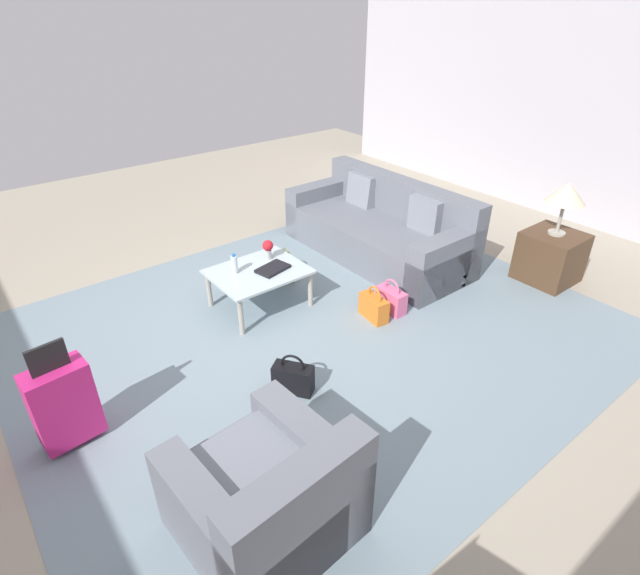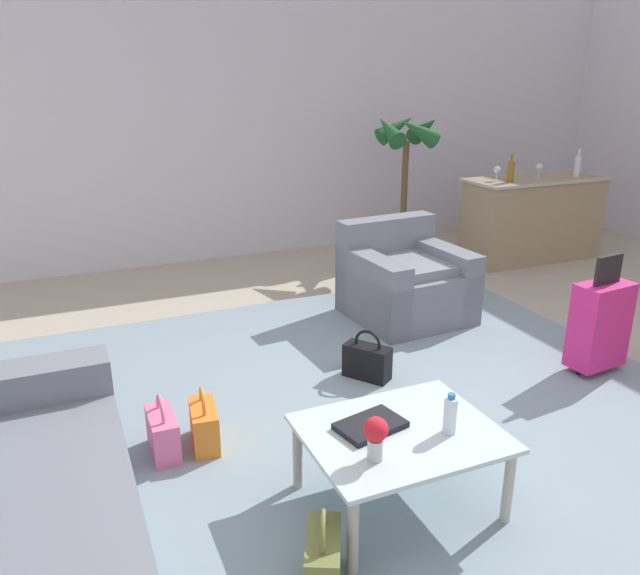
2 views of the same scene
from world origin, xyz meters
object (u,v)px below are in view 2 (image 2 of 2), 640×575
at_px(wine_glass_left_of_centre, 539,168).
at_px(wine_glass_right_of_centre, 578,165).
at_px(handbag_orange, 204,425).
at_px(water_bottle, 450,415).
at_px(potted_palm, 404,185).
at_px(armchair, 403,283).
at_px(flower_vase, 376,435).
at_px(wine_glass_leftmost, 497,171).
at_px(wine_bottle_clear, 578,166).
at_px(suitcase_magenta, 600,324).
at_px(wine_bottle_amber, 511,171).
at_px(handbag_black, 367,361).
at_px(coffee_table, 400,441).
at_px(bar_console, 532,217).
at_px(coffee_table_book, 370,425).
at_px(handbag_pink, 163,433).
at_px(handbag_olive, 323,560).

relative_size(wine_glass_left_of_centre, wine_glass_right_of_centre, 1.00).
xyz_separation_m(wine_glass_left_of_centre, handbag_orange, (-4.25, -2.20, -0.89)).
distance_m(water_bottle, potted_palm, 4.31).
distance_m(armchair, potted_palm, 1.86).
bearing_deg(handbag_orange, potted_palm, 43.75).
xyz_separation_m(flower_vase, wine_glass_leftmost, (3.18, 3.26, 0.49)).
relative_size(water_bottle, wine_bottle_clear, 0.68).
xyz_separation_m(flower_vase, suitcase_magenta, (2.22, 0.85, -0.17)).
relative_size(wine_glass_leftmost, wine_bottle_amber, 0.51).
bearing_deg(handbag_black, coffee_table, -110.96).
xyz_separation_m(bar_console, wine_bottle_clear, (0.45, -0.12, 0.56)).
height_order(wine_bottle_amber, handbag_black, wine_bottle_amber).
xyz_separation_m(coffee_table_book, handbag_pink, (-0.86, 0.81, -0.30)).
bearing_deg(coffee_table, potted_palm, 59.26).
height_order(wine_bottle_amber, suitcase_magenta, wine_bottle_amber).
distance_m(coffee_table_book, wine_glass_leftmost, 4.36).
relative_size(wine_bottle_clear, handbag_black, 0.84).
height_order(coffee_table_book, wine_glass_right_of_centre, wine_glass_right_of_centre).
xyz_separation_m(coffee_table, flower_vase, (-0.22, -0.15, 0.18)).
relative_size(wine_glass_right_of_centre, suitcase_magenta, 0.18).
bearing_deg(potted_palm, handbag_black, -125.02).
distance_m(flower_vase, suitcase_magenta, 2.38).
relative_size(wine_glass_leftmost, handbag_black, 0.43).
distance_m(wine_bottle_clear, handbag_pink, 5.42).
bearing_deg(coffee_table_book, flower_vase, -125.61).
relative_size(wine_glass_leftmost, handbag_orange, 0.43).
relative_size(wine_bottle_amber, handbag_olive, 0.84).
height_order(suitcase_magenta, handbag_black, suitcase_magenta).
height_order(flower_vase, wine_bottle_clear, wine_bottle_clear).
height_order(water_bottle, wine_bottle_amber, wine_bottle_amber).
relative_size(flower_vase, suitcase_magenta, 0.24).
distance_m(wine_glass_right_of_centre, wine_bottle_amber, 1.00).
distance_m(wine_glass_left_of_centre, potted_palm, 1.45).
distance_m(bar_console, handbag_black, 3.57).
relative_size(water_bottle, flower_vase, 1.00).
relative_size(wine_glass_left_of_centre, wine_bottle_amber, 0.51).
xyz_separation_m(coffee_table, potted_palm, (2.20, 3.70, 0.47)).
relative_size(bar_console, wine_glass_leftmost, 10.23).
relative_size(wine_bottle_amber, handbag_black, 0.84).
relative_size(water_bottle, coffee_table_book, 0.65).
distance_m(wine_bottle_amber, wine_bottle_clear, 0.91).
bearing_deg(coffee_table_book, wine_bottle_amber, 30.49).
height_order(armchair, wine_glass_right_of_centre, wine_glass_right_of_centre).
bearing_deg(flower_vase, coffee_table_book, 66.50).
height_order(armchair, wine_glass_left_of_centre, wine_glass_left_of_centre).
height_order(suitcase_magenta, potted_palm, potted_palm).
bearing_deg(wine_bottle_amber, water_bottle, -132.62).
xyz_separation_m(handbag_pink, handbag_black, (1.45, 0.35, 0.00)).
bearing_deg(flower_vase, wine_glass_left_of_centre, 40.96).
distance_m(coffee_table, wine_glass_left_of_centre, 4.71).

